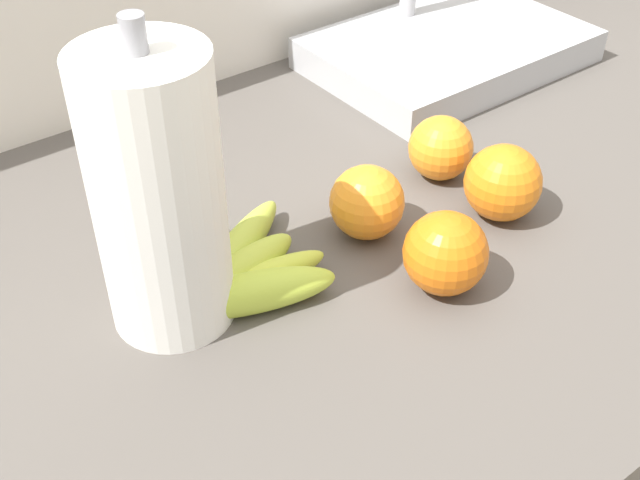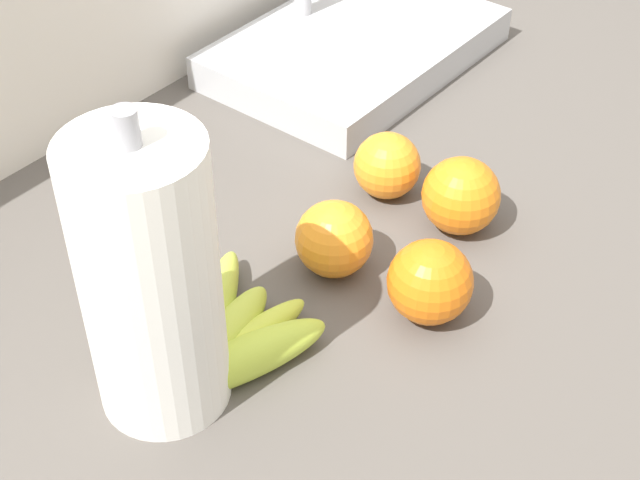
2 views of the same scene
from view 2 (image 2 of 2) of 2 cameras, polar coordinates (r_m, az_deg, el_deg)
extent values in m
cube|color=silver|center=(1.38, -12.79, -2.04)|extent=(1.97, 0.06, 1.30)
ellipsoid|color=#B3CA3F|center=(0.86, -4.60, -7.14)|extent=(0.17, 0.10, 0.04)
ellipsoid|color=#BCCA3F|center=(0.87, -5.09, -6.62)|extent=(0.18, 0.05, 0.03)
ellipsoid|color=#B0C13F|center=(0.87, -5.97, -6.26)|extent=(0.17, 0.08, 0.04)
ellipsoid|color=#ABBD3F|center=(0.89, -6.69, -5.33)|extent=(0.20, 0.14, 0.04)
ellipsoid|color=#AAC13F|center=(0.88, -7.93, -6.16)|extent=(0.13, 0.14, 0.03)
sphere|color=orange|center=(1.00, 8.46, 2.65)|extent=(0.08, 0.08, 0.08)
sphere|color=orange|center=(0.90, 6.63, -2.52)|extent=(0.08, 0.08, 0.08)
sphere|color=orange|center=(0.94, 0.85, 0.07)|extent=(0.08, 0.08, 0.08)
sphere|color=orange|center=(1.05, 4.05, 4.48)|extent=(0.07, 0.07, 0.07)
cylinder|color=white|center=(0.77, -10.16, -2.49)|extent=(0.11, 0.11, 0.26)
cylinder|color=gray|center=(0.76, -10.29, -1.66)|extent=(0.02, 0.02, 0.29)
cube|color=#B7BABF|center=(1.30, 2.12, 11.47)|extent=(0.38, 0.26, 0.05)
camera|label=1|loc=(0.19, 49.57, -18.19)|focal=45.49mm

